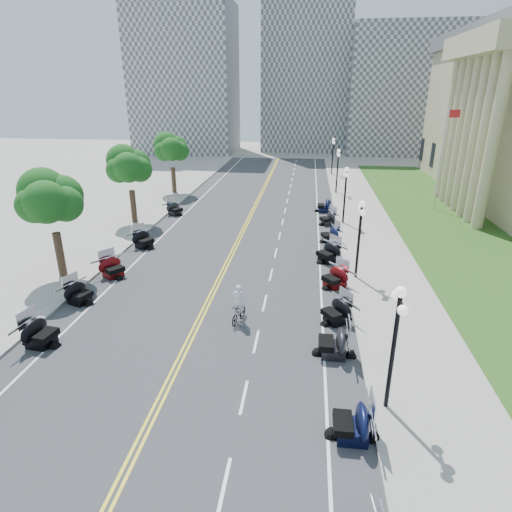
{
  "coord_description": "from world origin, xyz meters",
  "views": [
    {
      "loc": [
        5.32,
        -21.44,
        11.24
      ],
      "look_at": [
        2.45,
        2.12,
        2.0
      ],
      "focal_mm": 30.0,
      "sensor_mm": 36.0,
      "label": 1
    }
  ],
  "objects_px": {
    "flagpole": "(442,160)",
    "motorcycle_n_3": "(353,421)",
    "cyclist_rider": "(238,289)",
    "bicycle": "(239,313)"
  },
  "relations": [
    {
      "from": "motorcycle_n_3",
      "to": "bicycle",
      "type": "height_order",
      "value": "motorcycle_n_3"
    },
    {
      "from": "motorcycle_n_3",
      "to": "cyclist_rider",
      "type": "height_order",
      "value": "cyclist_rider"
    },
    {
      "from": "flagpole",
      "to": "motorcycle_n_3",
      "type": "bearing_deg",
      "value": -108.86
    },
    {
      "from": "flagpole",
      "to": "motorcycle_n_3",
      "type": "height_order",
      "value": "flagpole"
    },
    {
      "from": "bicycle",
      "to": "motorcycle_n_3",
      "type": "bearing_deg",
      "value": -40.27
    },
    {
      "from": "motorcycle_n_3",
      "to": "bicycle",
      "type": "relative_size",
      "value": 1.23
    },
    {
      "from": "motorcycle_n_3",
      "to": "cyclist_rider",
      "type": "bearing_deg",
      "value": -145.22
    },
    {
      "from": "flagpole",
      "to": "cyclist_rider",
      "type": "relative_size",
      "value": 5.75
    },
    {
      "from": "bicycle",
      "to": "cyclist_rider",
      "type": "xyz_separation_m",
      "value": [
        0.0,
        0.0,
        1.37
      ]
    },
    {
      "from": "motorcycle_n_3",
      "to": "bicycle",
      "type": "distance_m",
      "value": 8.99
    }
  ]
}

